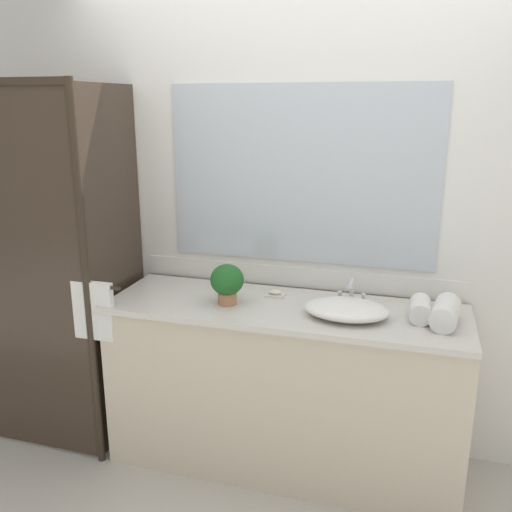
{
  "coord_description": "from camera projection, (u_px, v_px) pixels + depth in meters",
  "views": [
    {
      "loc": [
        0.6,
        -2.51,
        1.89
      ],
      "look_at": [
        -0.15,
        0.0,
        1.15
      ],
      "focal_mm": 38.5,
      "sensor_mm": 36.0,
      "label": 1
    }
  ],
  "objects": [
    {
      "name": "amenity_bottle_conditioner",
      "position": [
        233.0,
        286.0,
        2.93
      ],
      "size": [
        0.03,
        0.03,
        0.08
      ],
      "color": "#4C7056",
      "rests_on": "vanity_cabinet"
    },
    {
      "name": "potted_plant",
      "position": [
        227.0,
        282.0,
        2.75
      ],
      "size": [
        0.17,
        0.17,
        0.21
      ],
      "color": "#B77A51",
      "rests_on": "vanity_cabinet"
    },
    {
      "name": "rolled_towel_middle",
      "position": [
        420.0,
        309.0,
        2.57
      ],
      "size": [
        0.1,
        0.19,
        0.1
      ],
      "primitive_type": "cylinder",
      "rotation": [
        1.57,
        0.0,
        0.01
      ],
      "color": "white",
      "rests_on": "vanity_cabinet"
    },
    {
      "name": "wall_back_with_mirror",
      "position": [
        301.0,
        214.0,
        2.95
      ],
      "size": [
        4.4,
        0.06,
        2.6
      ],
      "color": "silver",
      "rests_on": "ground_plane"
    },
    {
      "name": "amenity_bottle_shampoo",
      "position": [
        217.0,
        281.0,
        3.02
      ],
      "size": [
        0.02,
        0.02,
        0.08
      ],
      "color": "#4C7056",
      "rests_on": "vanity_cabinet"
    },
    {
      "name": "rolled_towel_near_edge",
      "position": [
        446.0,
        313.0,
        2.5
      ],
      "size": [
        0.15,
        0.26,
        0.12
      ],
      "primitive_type": "cylinder",
      "rotation": [
        1.57,
        0.0,
        -0.13
      ],
      "color": "white",
      "rests_on": "vanity_cabinet"
    },
    {
      "name": "faucet",
      "position": [
        351.0,
        296.0,
        2.77
      ],
      "size": [
        0.17,
        0.13,
        0.13
      ],
      "color": "silver",
      "rests_on": "vanity_cabinet"
    },
    {
      "name": "ground_plane",
      "position": [
        282.0,
        461.0,
        2.99
      ],
      "size": [
        8.0,
        8.0,
        0.0
      ],
      "primitive_type": "plane",
      "color": "#B7B2A8"
    },
    {
      "name": "sink_basin",
      "position": [
        346.0,
        309.0,
        2.6
      ],
      "size": [
        0.4,
        0.29,
        0.08
      ],
      "primitive_type": "ellipsoid",
      "color": "white",
      "rests_on": "vanity_cabinet"
    },
    {
      "name": "shower_enclosure",
      "position": [
        42.0,
        272.0,
        2.89
      ],
      "size": [
        1.2,
        0.59,
        2.0
      ],
      "color": "#2D2319",
      "rests_on": "ground_plane"
    },
    {
      "name": "vanity_cabinet",
      "position": [
        284.0,
        386.0,
        2.88
      ],
      "size": [
        1.8,
        0.58,
        0.9
      ],
      "color": "beige",
      "rests_on": "ground_plane"
    },
    {
      "name": "soap_dish",
      "position": [
        275.0,
        294.0,
        2.88
      ],
      "size": [
        0.1,
        0.07,
        0.04
      ],
      "color": "silver",
      "rests_on": "vanity_cabinet"
    }
  ]
}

